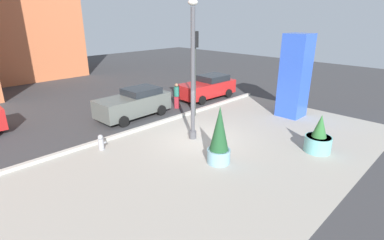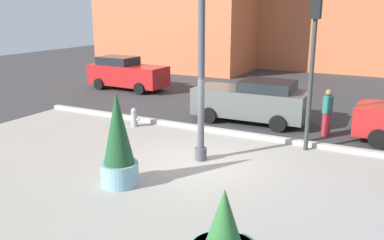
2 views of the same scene
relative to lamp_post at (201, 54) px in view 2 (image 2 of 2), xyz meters
name	(u,v)px [view 2 (image 2 of 2)]	position (x,y,z in m)	size (l,w,h in m)	color
ground_plane	(247,130)	(0.12, 3.72, -3.20)	(60.00, 60.00, 0.00)	#38383A
plaza_pavement	(165,189)	(0.12, -2.28, -3.20)	(18.00, 10.00, 0.02)	#9E998E
curb_strip	(239,134)	(0.12, 2.84, -3.12)	(18.00, 0.24, 0.16)	#B7B2A8
lamp_post	(201,54)	(0.00, 0.00, 0.00)	(0.44, 0.44, 6.56)	#4C4C51
potted_plant_by_pillar	(118,144)	(-1.06, -2.58, -2.07)	(0.98, 0.98, 2.49)	#7AA8B7
fire_hydrant	(134,117)	(-3.93, 2.07, -2.83)	(0.36, 0.26, 0.75)	#99999E
traffic_light_far_side	(314,45)	(2.60, 2.42, 0.19)	(0.28, 0.42, 5.05)	#333833
car_far_lane	(252,101)	(-0.13, 4.87, -2.32)	(4.56, 2.23, 1.72)	#565B56
car_passing_lane	(127,73)	(-8.74, 8.12, -2.29)	(4.60, 2.05, 1.82)	red
pedestrian_crossing	(327,110)	(2.87, 4.35, -2.25)	(0.50, 0.50, 1.70)	maroon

